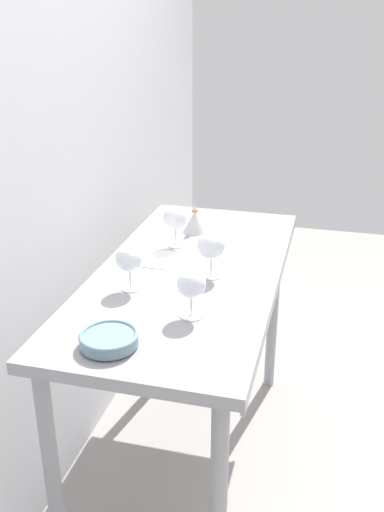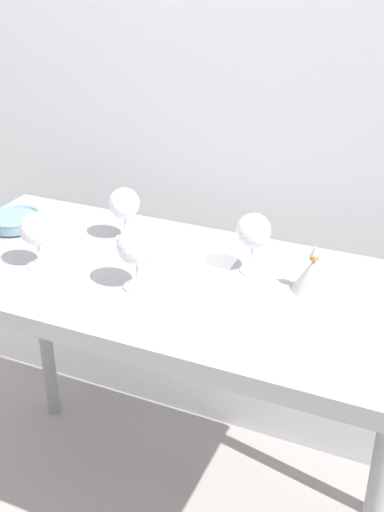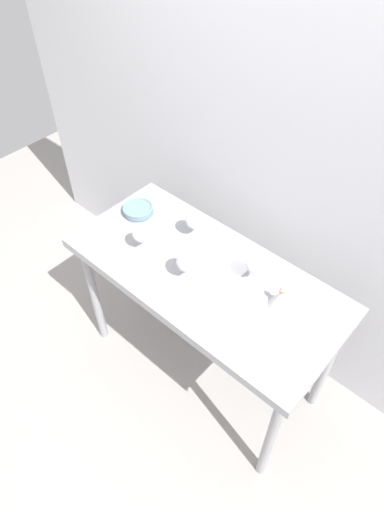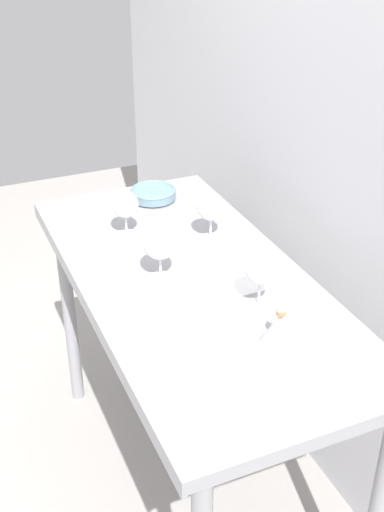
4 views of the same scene
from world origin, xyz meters
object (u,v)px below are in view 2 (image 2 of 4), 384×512
(wine_glass_far_right, at_px, (253,232))
(tasting_bowl, at_px, (14,220))
(tasting_sheet_upper, at_px, (212,251))
(wine_glass_near_left, at_px, (36,230))
(wine_glass_near_center, at_px, (136,247))
(decanter_funnel, at_px, (313,275))
(wine_glass_far_left, at_px, (124,204))

(wine_glass_far_right, distance_m, tasting_bowl, 0.77)
(wine_glass_far_right, relative_size, tasting_sheet_upper, 0.83)
(wine_glass_far_right, height_order, tasting_bowl, wine_glass_far_right)
(wine_glass_near_left, xyz_separation_m, tasting_sheet_upper, (0.40, 0.27, -0.11))
(wine_glass_near_left, xyz_separation_m, wine_glass_near_center, (0.30, 0.01, 0.01))
(wine_glass_near_left, height_order, decanter_funnel, wine_glass_near_left)
(tasting_sheet_upper, height_order, tasting_bowl, tasting_bowl)
(wine_glass_far_right, xyz_separation_m, tasting_bowl, (-0.77, -0.03, -0.09))
(tasting_sheet_upper, bearing_deg, wine_glass_far_left, -173.94)
(wine_glass_far_right, bearing_deg, decanter_funnel, -11.46)
(wine_glass_near_center, distance_m, wine_glass_far_left, 0.29)
(tasting_sheet_upper, relative_size, tasting_bowl, 1.21)
(wine_glass_far_right, xyz_separation_m, tasting_sheet_upper, (-0.14, 0.07, -0.12))
(tasting_sheet_upper, xyz_separation_m, tasting_bowl, (-0.62, -0.09, 0.02))
(tasting_bowl, bearing_deg, wine_glass_far_left, 10.63)
(wine_glass_near_left, relative_size, wine_glass_near_center, 0.94)
(wine_glass_near_center, bearing_deg, wine_glass_far_right, 39.65)
(wine_glass_far_right, distance_m, wine_glass_far_left, 0.41)
(wine_glass_far_right, bearing_deg, tasting_bowl, -178.11)
(decanter_funnel, bearing_deg, tasting_sheet_upper, 162.34)
(wine_glass_near_left, distance_m, wine_glass_far_right, 0.58)
(wine_glass_near_left, distance_m, tasting_bowl, 0.30)
(wine_glass_far_right, relative_size, decanter_funnel, 1.28)
(decanter_funnel, bearing_deg, wine_glass_near_left, -166.59)
(wine_glass_near_center, height_order, wine_glass_far_left, wine_glass_near_center)
(wine_glass_near_left, bearing_deg, tasting_sheet_upper, 34.31)
(wine_glass_far_left, relative_size, decanter_funnel, 1.22)
(wine_glass_far_right, height_order, tasting_sheet_upper, wine_glass_far_right)
(wine_glass_near_left, relative_size, tasting_sheet_upper, 0.78)
(wine_glass_near_center, height_order, tasting_sheet_upper, wine_glass_near_center)
(wine_glass_near_left, bearing_deg, wine_glass_near_center, 1.08)
(tasting_sheet_upper, height_order, decanter_funnel, decanter_funnel)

